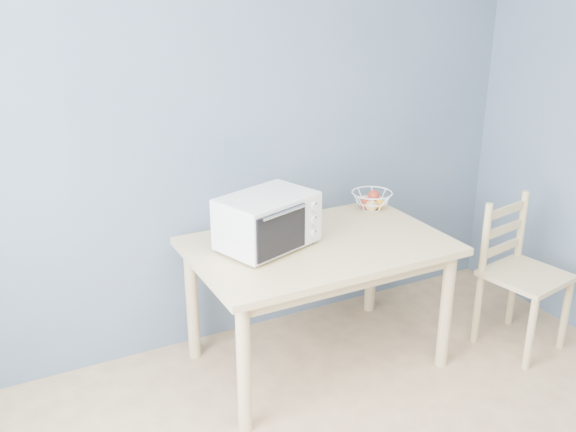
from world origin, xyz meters
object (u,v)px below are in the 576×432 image
dining_chair (519,276)px  dining_table (318,260)px  toaster_oven (265,222)px  fruit_basket (372,201)px

dining_chair → dining_table: bearing=151.8°
toaster_oven → fruit_basket: toaster_oven is taller
toaster_oven → dining_chair: size_ratio=0.65×
dining_table → toaster_oven: size_ratio=2.40×
fruit_basket → dining_chair: dining_chair is taller
dining_table → toaster_oven: 0.40m
dining_table → fruit_basket: fruit_basket is taller
toaster_oven → fruit_basket: 0.88m
toaster_oven → fruit_basket: bearing=-3.2°
dining_table → dining_chair: dining_chair is taller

